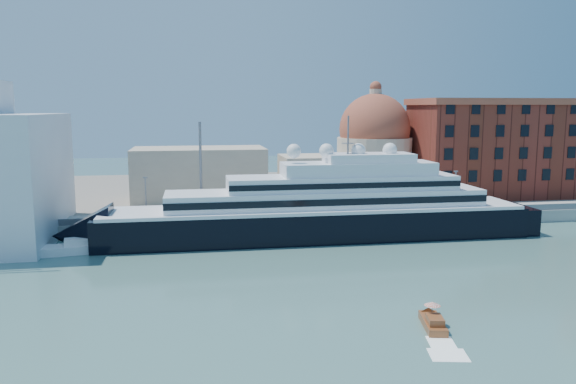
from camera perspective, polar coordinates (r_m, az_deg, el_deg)
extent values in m
plane|color=#3B6761|center=(78.90, 6.57, -8.47)|extent=(400.00, 400.00, 0.00)
cube|color=gray|center=(110.67, 1.68, -2.82)|extent=(180.00, 10.00, 2.50)
cube|color=slate|center=(150.55, -1.38, 0.10)|extent=(260.00, 72.00, 2.00)
cube|color=slate|center=(105.99, 2.16, -2.31)|extent=(180.00, 0.10, 1.20)
cube|color=black|center=(99.90, 2.77, -3.55)|extent=(75.29, 11.58, 6.27)
cone|color=black|center=(99.39, -20.18, -4.13)|extent=(9.65, 11.58, 11.58)
cube|color=black|center=(113.98, 21.61, -2.74)|extent=(5.79, 10.62, 5.79)
cube|color=white|center=(99.25, 2.78, -1.64)|extent=(73.36, 11.78, 0.58)
cube|color=white|center=(99.39, 3.88, -0.62)|extent=(55.99, 9.65, 2.90)
cube|color=black|center=(94.77, 4.56, -1.08)|extent=(55.99, 0.15, 1.16)
cube|color=white|center=(99.71, 5.51, 0.96)|extent=(40.54, 8.69, 2.51)
cube|color=white|center=(100.22, 7.13, 2.36)|extent=(27.03, 7.72, 2.32)
cube|color=white|center=(100.61, 8.21, 3.47)|extent=(15.44, 6.76, 1.54)
cylinder|color=slate|center=(99.23, 6.12, 5.78)|extent=(0.29, 0.29, 6.76)
sphere|color=white|center=(97.22, 0.60, 4.18)|extent=(2.51, 2.51, 2.51)
sphere|color=white|center=(98.42, 3.93, 4.21)|extent=(2.51, 2.51, 2.51)
sphere|color=white|center=(99.93, 7.17, 4.23)|extent=(2.51, 2.51, 2.51)
sphere|color=white|center=(101.75, 10.30, 4.23)|extent=(2.51, 2.51, 2.51)
cube|color=white|center=(96.58, -21.74, -5.52)|extent=(11.72, 5.51, 1.50)
cube|color=white|center=(96.22, -20.66, -4.77)|extent=(4.08, 2.92, 1.13)
cube|color=brown|center=(62.82, 14.49, -12.87)|extent=(3.10, 6.12, 0.97)
cube|color=brown|center=(61.64, 14.71, -12.48)|extent=(2.02, 2.70, 0.78)
cylinder|color=slate|center=(62.83, 14.43, -11.68)|extent=(0.06, 0.06, 1.56)
cone|color=red|center=(62.54, 14.46, -10.93)|extent=(1.75, 1.75, 0.39)
cube|color=maroon|center=(144.76, 20.89, 3.99)|extent=(42.00, 18.00, 22.00)
cube|color=#994832|center=(144.43, 21.13, 8.54)|extent=(43.00, 19.00, 1.50)
cylinder|color=beige|center=(138.13, 8.72, 2.59)|extent=(18.00, 18.00, 14.00)
sphere|color=#994832|center=(137.51, 8.80, 6.33)|extent=(17.00, 17.00, 17.00)
cylinder|color=beige|center=(137.46, 8.88, 9.66)|extent=(3.00, 3.00, 3.00)
cube|color=beige|center=(132.68, 3.22, 1.57)|extent=(18.00, 14.00, 10.00)
cube|color=beige|center=(131.27, -8.99, 1.85)|extent=(30.00, 16.00, 12.00)
cylinder|color=slate|center=(105.06, -14.23, -0.78)|extent=(0.24, 0.24, 8.00)
cube|color=slate|center=(104.50, -14.32, 1.44)|extent=(0.80, 0.30, 0.25)
cylinder|color=slate|center=(106.86, 2.01, -0.37)|extent=(0.24, 0.24, 8.00)
cube|color=slate|center=(106.31, 2.02, 1.82)|extent=(0.80, 0.30, 0.25)
cylinder|color=slate|center=(116.62, 16.60, 0.03)|extent=(0.24, 0.24, 8.00)
cube|color=slate|center=(116.11, 16.69, 2.03)|extent=(0.80, 0.30, 0.25)
cylinder|color=slate|center=(106.04, -8.85, 2.19)|extent=(0.50, 0.50, 18.00)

